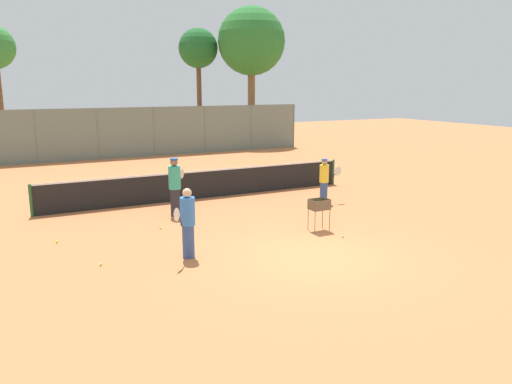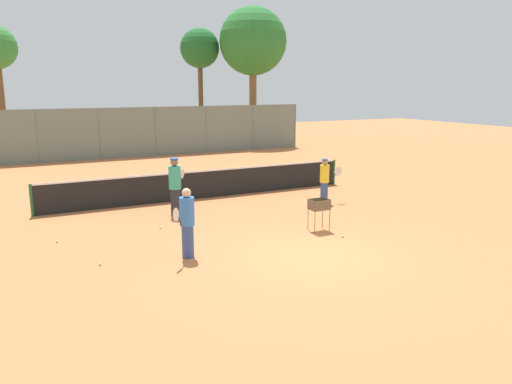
{
  "view_description": "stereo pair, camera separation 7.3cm",
  "coord_description": "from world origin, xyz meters",
  "px_view_note": "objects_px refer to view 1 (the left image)",
  "views": [
    {
      "loc": [
        -6.65,
        -9.82,
        4.16
      ],
      "look_at": [
        0.12,
        3.32,
        1.0
      ],
      "focal_mm": 35.0,
      "sensor_mm": 36.0,
      "label": 1
    },
    {
      "loc": [
        -6.59,
        -9.86,
        4.16
      ],
      "look_at": [
        0.12,
        3.32,
        1.0
      ],
      "focal_mm": 35.0,
      "sensor_mm": 36.0,
      "label": 2
    }
  ],
  "objects_px": {
    "player_red_cap": "(188,222)",
    "player_yellow_shirt": "(324,180)",
    "player_white_outfit": "(175,186)",
    "tennis_net": "(203,184)",
    "ball_cart": "(319,207)"
  },
  "relations": [
    {
      "from": "player_white_outfit",
      "to": "player_yellow_shirt",
      "type": "height_order",
      "value": "player_white_outfit"
    },
    {
      "from": "player_red_cap",
      "to": "ball_cart",
      "type": "relative_size",
      "value": 1.86
    },
    {
      "from": "player_white_outfit",
      "to": "player_red_cap",
      "type": "distance_m",
      "value": 4.14
    },
    {
      "from": "player_red_cap",
      "to": "player_yellow_shirt",
      "type": "distance_m",
      "value": 7.18
    },
    {
      "from": "player_white_outfit",
      "to": "ball_cart",
      "type": "xyz_separation_m",
      "value": [
        3.19,
        -3.54,
        -0.27
      ]
    },
    {
      "from": "ball_cart",
      "to": "player_white_outfit",
      "type": "bearing_deg",
      "value": 131.95
    },
    {
      "from": "player_white_outfit",
      "to": "player_red_cap",
      "type": "relative_size",
      "value": 1.09
    },
    {
      "from": "player_white_outfit",
      "to": "ball_cart",
      "type": "relative_size",
      "value": 2.02
    },
    {
      "from": "player_yellow_shirt",
      "to": "ball_cart",
      "type": "height_order",
      "value": "player_yellow_shirt"
    },
    {
      "from": "player_yellow_shirt",
      "to": "player_white_outfit",
      "type": "bearing_deg",
      "value": -174.62
    },
    {
      "from": "tennis_net",
      "to": "ball_cart",
      "type": "xyz_separation_m",
      "value": [
        1.42,
        -5.56,
        0.15
      ]
    },
    {
      "from": "player_white_outfit",
      "to": "player_yellow_shirt",
      "type": "bearing_deg",
      "value": -53.24
    },
    {
      "from": "player_yellow_shirt",
      "to": "ball_cart",
      "type": "distance_m",
      "value": 3.59
    },
    {
      "from": "tennis_net",
      "to": "player_yellow_shirt",
      "type": "relative_size",
      "value": 7.46
    },
    {
      "from": "player_red_cap",
      "to": "ball_cart",
      "type": "xyz_separation_m",
      "value": [
        4.19,
        0.48,
        -0.19
      ]
    }
  ]
}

